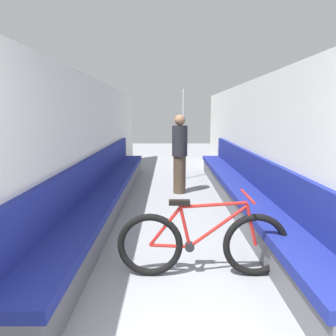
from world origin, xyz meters
name	(u,v)px	position (x,y,z in m)	size (l,w,h in m)	color
wall_left	(89,145)	(-1.39, 3.95, 1.07)	(0.10, 11.09, 2.14)	silver
wall_right	(263,146)	(1.39, 3.95, 1.07)	(0.10, 11.09, 2.14)	silver
bench_seat_row_left	(109,191)	(-1.12, 4.09, 0.29)	(0.49, 6.57, 0.92)	#5B5B60
bench_seat_row_right	(242,191)	(1.12, 4.09, 0.29)	(0.49, 6.57, 0.92)	#5B5B60
bicycle	(203,243)	(0.22, 1.94, 0.34)	(1.66, 0.46, 0.82)	black
grab_pole_near	(184,136)	(0.24, 6.33, 1.03)	(0.08, 0.08, 2.12)	gray
passenger_standing	(180,153)	(0.12, 5.05, 0.80)	(0.30, 0.30, 1.55)	#473828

